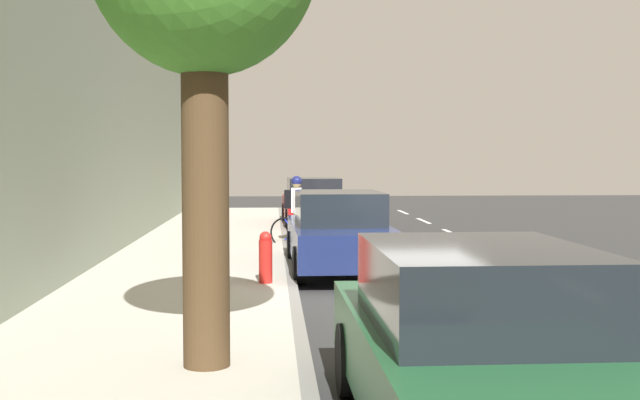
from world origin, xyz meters
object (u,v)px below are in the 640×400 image
Objects in this scene: parked_sedan_dark_blue_second at (339,233)px; parked_sedan_green_mid at (479,349)px; parked_sedan_red_nearest at (313,203)px; bicycle_at_curb at (306,232)px; cyclist_with_backpack at (295,204)px; fire_hydrant at (266,257)px.

parked_sedan_dark_blue_second and parked_sedan_green_mid have the same top height.
parked_sedan_red_nearest is at bearing -90.14° from parked_sedan_dark_blue_second.
bicycle_at_curb is at bearing -83.21° from parked_sedan_dark_blue_second.
cyclist_with_backpack is at bearing 82.20° from parked_sedan_red_nearest.
fire_hydrant is at bearing -76.98° from parked_sedan_green_mid.
bicycle_at_curb is (0.48, 5.63, -0.36)m from parked_sedan_red_nearest.
parked_sedan_red_nearest is at bearing -94.91° from bicycle_at_curb.
fire_hydrant is (1.35, 1.88, -0.20)m from parked_sedan_dark_blue_second.
parked_sedan_red_nearest is 5.28× the size of fire_hydrant.
parked_sedan_red_nearest is 5.23m from cyclist_with_backpack.
cyclist_with_backpack is (0.69, -4.31, 0.29)m from parked_sedan_dark_blue_second.
parked_sedan_red_nearest is at bearing -97.80° from cyclist_with_backpack.
parked_sedan_green_mid is at bearing 91.76° from parked_sedan_dark_blue_second.
parked_sedan_dark_blue_second is at bearing 99.03° from cyclist_with_backpack.
fire_hydrant is at bearing 83.83° from cyclist_with_backpack.
bicycle_at_curb is at bearing 116.53° from cyclist_with_backpack.
fire_hydrant reaches higher than bicycle_at_curb.
cyclist_with_backpack reaches higher than fire_hydrant.
bicycle_at_curb is 2.02× the size of fire_hydrant.
fire_hydrant is (0.67, 6.19, -0.49)m from cyclist_with_backpack.
bicycle_at_curb is 5.81m from fire_hydrant.
parked_sedan_green_mid is at bearing 93.29° from bicycle_at_curb.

